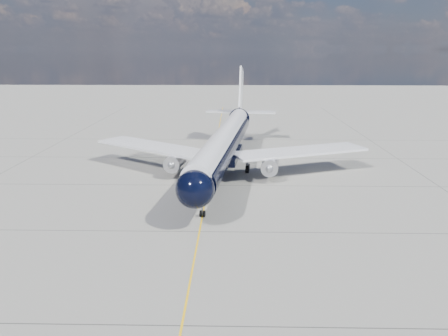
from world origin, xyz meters
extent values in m
plane|color=gray|center=(0.00, 30.00, 0.00)|extent=(320.00, 320.00, 0.00)
cube|color=yellow|center=(0.00, 25.00, 0.00)|extent=(0.16, 160.00, 0.01)
cylinder|color=black|center=(1.96, 30.41, 4.23)|extent=(8.27, 38.47, 3.83)
sphere|color=black|center=(-0.39, 10.40, 4.23)|extent=(4.25, 4.25, 3.83)
cone|color=black|center=(4.72, 53.93, 4.84)|extent=(4.62, 7.45, 3.83)
cylinder|color=silver|center=(1.96, 30.41, 5.19)|extent=(7.67, 40.37, 2.99)
cube|color=black|center=(-0.41, 10.20, 4.79)|extent=(2.54, 1.48, 0.55)
cube|color=silver|center=(-8.37, 33.15, 3.32)|extent=(18.77, 15.15, 0.32)
cube|color=silver|center=(12.64, 30.68, 3.32)|extent=(19.85, 11.72, 0.32)
cube|color=black|center=(1.96, 30.41, 2.82)|extent=(5.38, 10.50, 1.01)
cylinder|color=#B2B2BA|center=(-4.78, 29.18, 2.17)|extent=(2.78, 4.87, 2.26)
cylinder|color=#B2B2BA|center=(8.23, 27.65, 2.17)|extent=(2.78, 4.87, 2.26)
sphere|color=gray|center=(-5.02, 27.07, 2.17)|extent=(1.23, 1.23, 1.11)
sphere|color=gray|center=(7.98, 25.55, 2.17)|extent=(1.23, 1.23, 1.11)
cube|color=silver|center=(-4.75, 29.38, 2.92)|extent=(0.60, 3.23, 1.11)
cube|color=silver|center=(8.25, 27.85, 2.92)|extent=(0.60, 3.23, 1.11)
cube|color=silver|center=(4.66, 53.43, 9.97)|extent=(1.07, 6.38, 8.59)
cube|color=silver|center=(4.72, 53.93, 5.64)|extent=(13.38, 4.73, 0.22)
cylinder|color=gray|center=(0.02, 13.90, 1.26)|extent=(0.20, 0.20, 2.12)
cylinder|color=black|center=(-0.18, 13.93, 0.35)|extent=(0.26, 0.72, 0.71)
cylinder|color=black|center=(0.22, 13.88, 0.35)|extent=(0.26, 0.72, 0.71)
cylinder|color=gray|center=(-1.06, 32.29, 1.36)|extent=(0.29, 0.29, 1.91)
cylinder|color=gray|center=(5.34, 31.54, 1.36)|extent=(0.29, 0.29, 1.91)
cylinder|color=black|center=(-1.13, 31.74, 0.55)|extent=(0.58, 1.15, 1.11)
cylinder|color=black|center=(-1.00, 32.84, 0.55)|extent=(0.58, 1.15, 1.11)
cylinder|color=black|center=(5.27, 30.99, 0.55)|extent=(0.58, 1.15, 1.11)
cylinder|color=black|center=(5.40, 32.09, 0.55)|extent=(0.58, 1.15, 1.11)
camera|label=1|loc=(3.23, -29.30, 17.15)|focal=35.00mm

